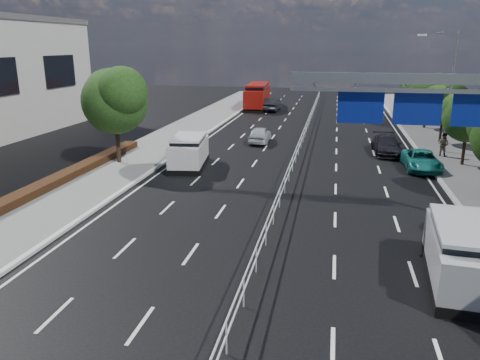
# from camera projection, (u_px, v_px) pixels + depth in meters

# --- Properties ---
(ground) EXTENTS (160.00, 160.00, 0.00)m
(ground) POSITION_uv_depth(u_px,v_px,m) (233.00, 336.00, 13.30)
(ground) COLOR black
(ground) RESTS_ON ground
(median_fence) EXTENTS (0.05, 85.00, 1.02)m
(median_fence) POSITION_uv_depth(u_px,v_px,m) (298.00, 150.00, 34.34)
(median_fence) COLOR silver
(median_fence) RESTS_ON ground
(overhead_gantry) EXTENTS (10.24, 0.38, 7.45)m
(overhead_gantry) POSITION_uv_depth(u_px,v_px,m) (437.00, 103.00, 19.92)
(overhead_gantry) COLOR gray
(overhead_gantry) RESTS_ON ground
(streetlight_far) EXTENTS (2.78, 2.40, 9.00)m
(streetlight_far) POSITION_uv_depth(u_px,v_px,m) (447.00, 84.00, 34.33)
(streetlight_far) COLOR gray
(streetlight_far) RESTS_ON ground
(near_tree_back) EXTENTS (4.84, 4.51, 6.69)m
(near_tree_back) POSITION_uv_depth(u_px,v_px,m) (115.00, 97.00, 31.21)
(near_tree_back) COLOR black
(near_tree_back) RESTS_ON ground
(far_tree_e) EXTENTS (3.63, 3.38, 5.13)m
(far_tree_e) POSITION_uv_depth(u_px,v_px,m) (469.00, 114.00, 30.86)
(far_tree_e) COLOR black
(far_tree_e) RESTS_ON ground
(far_tree_f) EXTENTS (3.52, 3.28, 5.02)m
(far_tree_f) POSITION_uv_depth(u_px,v_px,m) (445.00, 102.00, 37.94)
(far_tree_f) COLOR black
(far_tree_f) RESTS_ON ground
(far_tree_g) EXTENTS (3.96, 3.69, 5.45)m
(far_tree_g) POSITION_uv_depth(u_px,v_px,m) (429.00, 90.00, 44.92)
(far_tree_g) COLOR black
(far_tree_g) RESTS_ON ground
(far_tree_h) EXTENTS (3.41, 3.18, 4.91)m
(far_tree_h) POSITION_uv_depth(u_px,v_px,m) (416.00, 87.00, 52.08)
(far_tree_h) COLOR black
(far_tree_h) RESTS_ON ground
(white_minivan) EXTENTS (2.75, 5.11, 2.12)m
(white_minivan) POSITION_uv_depth(u_px,v_px,m) (189.00, 152.00, 31.54)
(white_minivan) COLOR black
(white_minivan) RESTS_ON ground
(red_bus) EXTENTS (3.12, 10.64, 3.14)m
(red_bus) POSITION_uv_depth(u_px,v_px,m) (257.00, 95.00, 60.97)
(red_bus) COLOR black
(red_bus) RESTS_ON ground
(near_car_silver) EXTENTS (1.62, 3.99, 1.36)m
(near_car_silver) POSITION_uv_depth(u_px,v_px,m) (260.00, 135.00, 39.48)
(near_car_silver) COLOR #BABDC2
(near_car_silver) RESTS_ON ground
(near_car_dark) EXTENTS (1.95, 4.95, 1.61)m
(near_car_dark) POSITION_uv_depth(u_px,v_px,m) (272.00, 104.00, 58.32)
(near_car_dark) COLOR black
(near_car_dark) RESTS_ON ground
(silver_minivan) EXTENTS (2.64, 5.38, 2.17)m
(silver_minivan) POSITION_uv_depth(u_px,v_px,m) (464.00, 255.00, 16.03)
(silver_minivan) COLOR black
(silver_minivan) RESTS_ON ground
(parked_car_teal) EXTENTS (2.24, 4.63, 1.27)m
(parked_car_teal) POSITION_uv_depth(u_px,v_px,m) (421.00, 160.00, 30.88)
(parked_car_teal) COLOR #176A66
(parked_car_teal) RESTS_ON ground
(parked_car_dark) EXTENTS (2.14, 4.76, 1.35)m
(parked_car_dark) POSITION_uv_depth(u_px,v_px,m) (387.00, 145.00, 35.31)
(parked_car_dark) COLOR black
(parked_car_dark) RESTS_ON ground
(pedestrian_b) EXTENTS (1.05, 1.04, 1.71)m
(pedestrian_b) POSITION_uv_depth(u_px,v_px,m) (443.00, 144.00, 34.06)
(pedestrian_b) COLOR gray
(pedestrian_b) RESTS_ON sidewalk_far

